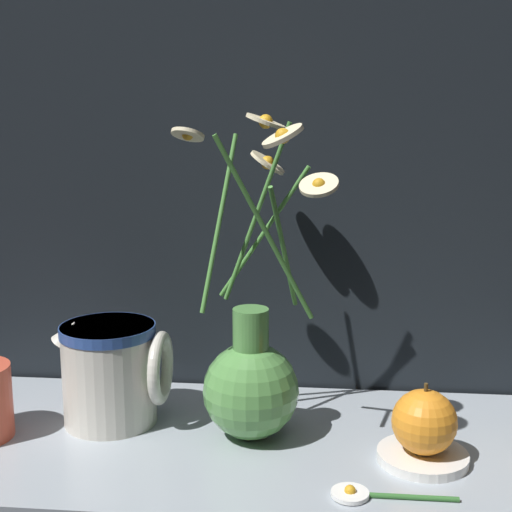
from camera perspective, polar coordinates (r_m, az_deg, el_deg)
ground_plane at (r=0.81m, az=0.21°, el=-15.26°), size 6.00×6.00×0.00m
shelf at (r=0.81m, az=0.21°, el=-14.89°), size 0.82×0.31×0.01m
vase_with_flowers at (r=0.79m, az=-0.37°, el=-9.54°), size 0.19×0.24×0.35m
ceramic_pitcher at (r=0.84m, az=-11.47°, el=-8.83°), size 0.13×0.11×0.13m
saucer_plate at (r=0.78m, az=13.18°, el=-15.35°), size 0.09×0.09×0.01m
orange_fruit at (r=0.76m, az=13.31°, el=-12.78°), size 0.07×0.07×0.07m
loose_daisy at (r=0.71m, az=8.72°, el=-18.31°), size 0.12×0.04×0.01m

